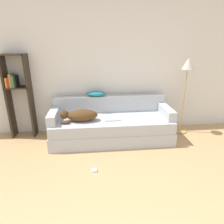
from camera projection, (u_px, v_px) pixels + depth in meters
The scene contains 11 objects.
wall_back at pixel (108, 65), 3.91m from camera, with size 7.32×0.06×2.70m.
couch at pixel (111, 129), 3.80m from camera, with size 2.25×0.85×0.45m.
couch_backrest at pixel (110, 104), 3.99m from camera, with size 2.21×0.15×0.33m.
couch_arm_left at pixel (54, 116), 3.58m from camera, with size 0.15×0.66×0.17m.
couch_arm_right at pixel (166, 112), 3.78m from camera, with size 0.15×0.66×0.17m.
dog at pixel (80, 115), 3.54m from camera, with size 0.66×0.29×0.22m.
laptop at pixel (112, 118), 3.66m from camera, with size 0.29×0.25×0.02m.
throw_pillow at pixel (96, 94), 3.90m from camera, with size 0.37×0.21×0.10m.
bookshelf at pixel (18, 91), 3.73m from camera, with size 0.44×0.26×1.59m.
floor_lamp at pixel (187, 75), 3.79m from camera, with size 0.27×0.27×1.51m.
power_adapter at pixel (94, 170), 2.94m from camera, with size 0.07×0.07×0.02m.
Camera 1 is at (-0.32, -1.03, 1.83)m, focal length 32.00 mm.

